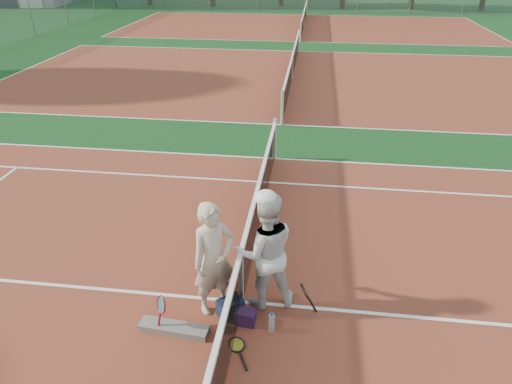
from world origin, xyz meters
TOP-DOWN VIEW (x-y plane):
  - ground at (0.00, 0.00)m, footprint 130.00×130.00m
  - court_main at (0.00, 0.00)m, footprint 23.77×10.97m
  - court_far_a at (0.00, 13.50)m, footprint 23.77×10.97m
  - court_far_b at (0.00, 27.00)m, footprint 23.77×10.97m
  - net_main at (0.00, 0.00)m, footprint 0.10×10.98m
  - net_far_a at (0.00, 13.50)m, footprint 0.10×10.98m
  - net_far_b at (0.00, 27.00)m, footprint 0.10×10.98m
  - player_a at (-0.39, -0.16)m, footprint 0.80×0.77m
  - player_b at (0.35, 0.08)m, footprint 1.10×0.97m
  - racket_red at (-1.06, -0.70)m, footprint 0.31×0.31m
  - racket_black_held at (0.97, -0.13)m, footprint 0.35×0.34m
  - racket_spare at (0.06, -0.89)m, footprint 0.51×0.66m
  - sports_bag_navy at (-0.14, -0.30)m, footprint 0.44×0.43m
  - sports_bag_purple at (0.12, -0.44)m, footprint 0.31×0.23m
  - net_cover_canvas at (-0.89, -0.74)m, footprint 1.05×0.33m
  - water_bottle at (0.52, -0.54)m, footprint 0.09×0.09m

SIDE VIEW (x-z plane):
  - ground at x=0.00m, z-range 0.00..0.00m
  - court_main at x=0.00m, z-range 0.00..0.01m
  - court_far_a at x=0.00m, z-range 0.00..0.01m
  - court_far_b at x=0.00m, z-range 0.00..0.01m
  - racket_spare at x=0.06m, z-range 0.00..0.03m
  - net_cover_canvas at x=-0.89m, z-range 0.00..0.11m
  - sports_bag_purple at x=0.12m, z-range 0.00..0.24m
  - sports_bag_navy at x=-0.14m, z-range 0.00..0.29m
  - water_bottle at x=0.52m, z-range 0.00..0.30m
  - racket_black_held at x=0.97m, z-range 0.00..0.55m
  - racket_red at x=-1.06m, z-range 0.00..0.59m
  - net_main at x=0.00m, z-range 0.00..1.02m
  - net_far_a at x=0.00m, z-range 0.00..1.02m
  - net_far_b at x=0.00m, z-range 0.00..1.02m
  - player_a at x=-0.39m, z-range 0.00..1.85m
  - player_b at x=0.35m, z-range 0.00..1.92m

